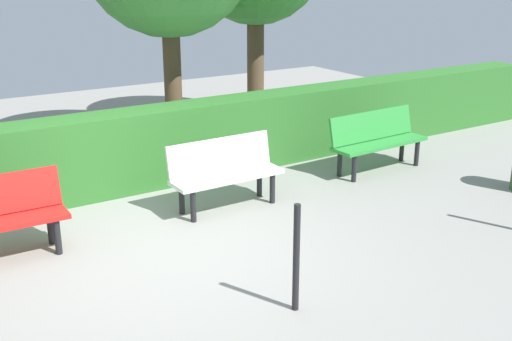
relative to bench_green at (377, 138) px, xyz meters
name	(u,v)px	position (x,y,z in m)	size (l,w,h in m)	color
ground_plane	(155,252)	(3.92, 0.84, -0.48)	(18.29, 18.29, 0.00)	gray
bench_green	(377,138)	(0.00, 0.00, 0.00)	(1.61, 0.53, 0.86)	#2D8C38
bench_white	(225,170)	(2.62, 0.09, 0.00)	(1.44, 0.47, 0.86)	white
hedge_row	(175,143)	(2.69, -1.17, 0.05)	(14.29, 0.59, 1.06)	#2D6B28
railing_post_mid	(296,258)	(3.33, 2.58, 0.02)	(0.06, 0.06, 1.00)	black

